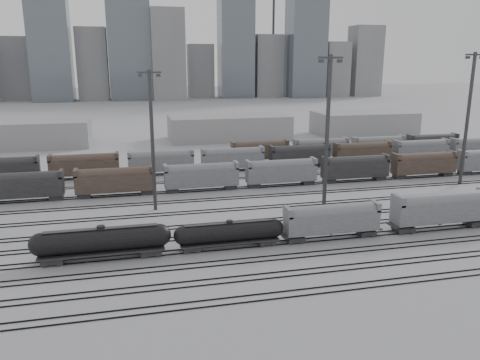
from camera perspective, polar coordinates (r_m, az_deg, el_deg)
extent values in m
plane|color=#B5B5BB|center=(68.53, 7.00, -7.78)|extent=(900.00, 900.00, 0.00)
cube|color=black|center=(56.20, 12.29, -13.08)|extent=(220.00, 0.07, 0.16)
cube|color=black|center=(57.35, 11.67, -12.46)|extent=(220.00, 0.07, 0.16)
cube|color=black|center=(60.26, 10.23, -11.02)|extent=(220.00, 0.07, 0.16)
cube|color=black|center=(61.45, 9.70, -10.48)|extent=(220.00, 0.07, 0.16)
cube|color=black|center=(64.45, 8.46, -9.22)|extent=(220.00, 0.07, 0.16)
cube|color=black|center=(65.67, 8.00, -8.75)|extent=(220.00, 0.07, 0.16)
cube|color=black|center=(68.75, 6.92, -7.63)|extent=(220.00, 0.07, 0.16)
cube|color=black|center=(70.00, 6.52, -7.21)|extent=(220.00, 0.07, 0.16)
cube|color=black|center=(73.14, 5.58, -6.23)|extent=(220.00, 0.07, 0.16)
cube|color=black|center=(74.41, 5.22, -5.86)|extent=(220.00, 0.07, 0.16)
cube|color=black|center=(77.60, 4.39, -4.99)|extent=(220.00, 0.07, 0.16)
cube|color=black|center=(78.89, 4.08, -4.66)|extent=(220.00, 0.07, 0.16)
cube|color=black|center=(83.95, 2.95, -3.47)|extent=(220.00, 0.07, 0.16)
cube|color=black|center=(85.26, 2.68, -3.18)|extent=(220.00, 0.07, 0.16)
cube|color=black|center=(90.39, 1.72, -2.16)|extent=(220.00, 0.07, 0.16)
cube|color=black|center=(91.72, 1.49, -1.91)|extent=(220.00, 0.07, 0.16)
cube|color=black|center=(96.91, 0.65, -1.02)|extent=(220.00, 0.07, 0.16)
cube|color=black|center=(98.26, 0.45, -0.81)|extent=(220.00, 0.07, 0.16)
cube|color=black|center=(104.44, -0.40, 0.10)|extent=(220.00, 0.07, 0.16)
cube|color=black|center=(105.80, -0.57, 0.28)|extent=(220.00, 0.07, 0.16)
cube|color=black|center=(112.04, -1.31, 1.07)|extent=(220.00, 0.07, 0.16)
cube|color=black|center=(113.41, -1.46, 1.23)|extent=(220.00, 0.07, 0.16)
cube|color=black|center=(119.69, -2.11, 1.91)|extent=(220.00, 0.07, 0.16)
cube|color=black|center=(121.06, -2.24, 2.05)|extent=(220.00, 0.07, 0.16)
cube|color=black|center=(66.31, -21.84, -8.99)|extent=(2.72, 2.20, 0.73)
cube|color=black|center=(65.45, -10.82, -8.48)|extent=(2.72, 2.20, 0.73)
cube|color=black|center=(65.38, -16.39, -8.35)|extent=(16.21, 2.82, 0.26)
cylinder|color=black|center=(64.77, -16.50, -6.98)|extent=(15.16, 3.03, 3.03)
sphere|color=black|center=(65.74, -23.15, -7.25)|extent=(3.03, 3.03, 3.03)
sphere|color=black|center=(64.69, -9.74, -6.61)|extent=(3.03, 3.03, 3.03)
cylinder|color=black|center=(64.21, -16.60, -5.59)|extent=(1.05, 1.05, 0.52)
cube|color=black|center=(64.24, -16.59, -5.68)|extent=(14.64, 0.94, 0.06)
cube|color=black|center=(65.86, -5.93, -8.22)|extent=(2.35, 1.90, 0.63)
cube|color=black|center=(67.94, 3.27, -7.44)|extent=(2.35, 1.90, 0.63)
cube|color=black|center=(66.52, -1.26, -7.49)|extent=(14.02, 2.44, 0.23)
cylinder|color=black|center=(66.00, -1.26, -6.32)|extent=(13.12, 2.62, 2.62)
sphere|color=black|center=(65.05, -6.96, -6.74)|extent=(2.62, 2.62, 2.62)
sphere|color=black|center=(67.57, 4.21, -5.86)|extent=(2.62, 2.62, 2.62)
cylinder|color=black|center=(65.50, -1.27, -5.13)|extent=(0.90, 0.90, 0.45)
cube|color=black|center=(65.53, -1.27, -5.21)|extent=(12.67, 0.81, 0.05)
cube|color=black|center=(69.20, 6.69, -7.09)|extent=(2.47, 2.00, 0.67)
cube|color=black|center=(73.70, 15.12, -6.15)|extent=(2.47, 2.00, 0.67)
cube|color=gray|center=(70.50, 11.13, -4.92)|extent=(14.27, 2.85, 3.04)
cylinder|color=gray|center=(70.14, 11.17, -4.04)|extent=(12.93, 2.76, 2.76)
cube|color=gray|center=(67.44, 5.88, -3.90)|extent=(0.67, 2.85, 1.33)
cube|color=gray|center=(72.94, 16.12, -3.00)|extent=(0.67, 2.85, 1.33)
cone|color=black|center=(71.12, 11.06, -6.33)|extent=(2.28, 2.28, 0.86)
cube|color=black|center=(76.76, 19.27, -5.59)|extent=(2.77, 2.24, 0.75)
cube|color=black|center=(84.16, 26.67, -4.61)|extent=(2.77, 2.24, 0.75)
cube|color=gray|center=(79.55, 23.32, -3.38)|extent=(15.99, 3.20, 3.41)
cylinder|color=gray|center=(79.20, 23.41, -2.50)|extent=(14.50, 3.09, 3.09)
cube|color=gray|center=(74.71, 18.73, -2.35)|extent=(0.75, 3.20, 1.49)
cone|color=black|center=(80.16, 23.17, -4.80)|extent=(2.56, 2.56, 0.96)
cylinder|color=#353538|center=(81.86, -10.63, 4.56)|extent=(0.62, 0.62, 24.34)
cube|color=#353538|center=(80.78, -11.02, 12.76)|extent=(3.89, 0.29, 0.29)
cube|color=#353538|center=(80.74, -12.06, 12.36)|extent=(0.68, 0.49, 0.49)
cube|color=#353538|center=(80.87, -9.94, 12.46)|extent=(0.68, 0.49, 0.49)
cylinder|color=#353538|center=(80.36, 10.56, 5.26)|extent=(0.68, 0.68, 26.75)
cube|color=#353538|center=(79.44, 10.99, 14.44)|extent=(4.28, 0.32, 0.32)
cube|color=#353538|center=(78.80, 9.87, 14.11)|extent=(0.75, 0.53, 0.53)
cube|color=#353538|center=(80.10, 12.05, 14.00)|extent=(0.75, 0.53, 0.53)
cylinder|color=#353538|center=(109.31, 25.98, 6.60)|extent=(0.70, 0.70, 27.51)
cube|color=#353538|center=(108.69, 26.75, 13.49)|extent=(4.40, 0.33, 0.33)
cube|color=#353538|center=(107.64, 26.02, 13.28)|extent=(0.77, 0.55, 0.55)
cube|color=black|center=(96.46, -25.10, -0.80)|extent=(15.00, 3.00, 5.60)
cube|color=brown|center=(94.32, -14.97, -0.24)|extent=(15.00, 3.00, 5.60)
cube|color=gray|center=(95.22, -4.71, 0.34)|extent=(15.00, 3.00, 5.60)
cube|color=gray|center=(99.08, 5.05, 0.88)|extent=(15.00, 3.00, 5.60)
cube|color=black|center=(105.56, 13.86, 1.35)|extent=(15.00, 3.00, 5.60)
cube|color=brown|center=(114.23, 21.49, 1.72)|extent=(15.00, 3.00, 5.60)
cube|color=black|center=(113.24, -27.00, 1.05)|extent=(15.00, 3.00, 5.60)
cube|color=brown|center=(110.35, -18.42, 1.58)|extent=(15.00, 3.00, 5.60)
cube|color=gray|center=(110.05, -9.58, 2.08)|extent=(15.00, 3.00, 5.60)
cube|color=gray|center=(112.35, -0.90, 2.53)|extent=(15.00, 3.00, 5.60)
cube|color=black|center=(117.09, 7.27, 2.89)|extent=(15.00, 3.00, 5.60)
cube|color=brown|center=(124.00, 14.66, 3.17)|extent=(15.00, 3.00, 5.60)
cube|color=gray|center=(132.75, 21.18, 3.38)|extent=(15.00, 3.00, 5.60)
cube|color=gray|center=(142.99, 26.84, 3.52)|extent=(15.00, 3.00, 5.60)
cube|color=brown|center=(122.11, 2.43, 3.46)|extent=(15.00, 3.00, 5.60)
cube|color=gray|center=(127.69, 9.81, 3.74)|extent=(15.00, 3.00, 5.60)
cube|color=gray|center=(135.19, 16.48, 3.94)|extent=(15.00, 3.00, 5.60)
cube|color=black|center=(144.32, 22.38, 4.07)|extent=(15.00, 3.00, 5.60)
cube|color=gray|center=(160.41, -26.74, 4.97)|extent=(50.00, 18.00, 8.00)
cube|color=gray|center=(159.33, -1.37, 6.43)|extent=(40.00, 18.00, 8.00)
cube|color=gray|center=(176.46, 14.84, 6.72)|extent=(35.00, 18.00, 8.00)
cube|color=gray|center=(347.16, -25.92, 12.07)|extent=(22.00, 17.60, 42.00)
cube|color=#566068|center=(343.09, -22.06, 15.63)|extent=(25.00, 20.00, 80.00)
cube|color=gray|center=(340.23, -17.53, 13.31)|extent=(20.00, 16.00, 48.00)
cube|color=#566068|center=(340.20, -13.44, 17.53)|extent=(28.00, 22.40, 95.00)
cube|color=gray|center=(340.62, -8.92, 14.79)|extent=(22.00, 17.60, 60.00)
cube|color=gray|center=(343.58, -4.58, 13.07)|extent=(18.00, 14.40, 38.00)
cube|color=#566068|center=(348.38, -0.41, 15.92)|extent=(24.00, 19.20, 72.00)
cube|color=gray|center=(354.64, 3.65, 13.68)|extent=(20.00, 16.00, 45.00)
cube|color=#566068|center=(363.11, 7.65, 16.99)|extent=(26.00, 20.80, 88.00)
cube|color=gray|center=(372.21, 11.23, 13.09)|extent=(18.00, 14.40, 40.00)
cube|color=gray|center=(383.09, 14.78, 13.82)|extent=(22.00, 17.60, 52.00)
cylinder|color=#353538|center=(365.38, -15.12, 17.57)|extent=(1.80, 1.80, 100.00)
cylinder|color=#353538|center=(382.24, 4.08, 17.84)|extent=(1.80, 1.80, 100.00)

